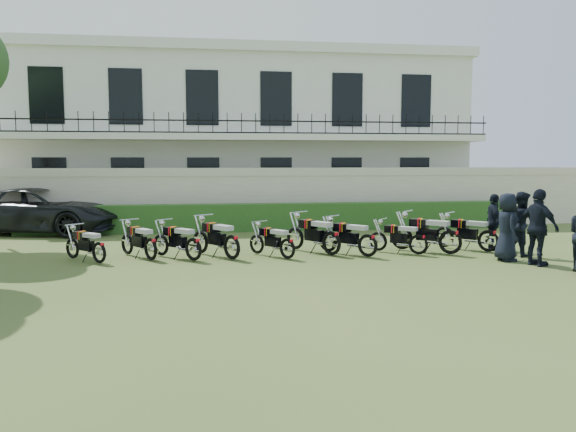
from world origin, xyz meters
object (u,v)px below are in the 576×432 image
(motorcycle_7, at_px, (418,240))
(motorcycle_9, at_px, (489,236))
(motorcycle_1, at_px, (151,244))
(motorcycle_8, at_px, (450,236))
(motorcycle_2, at_px, (193,244))
(motorcycle_4, at_px, (287,244))
(officer_5, at_px, (493,222))
(officer_3, at_px, (507,227))
(motorcycle_0, at_px, (99,247))
(motorcycle_5, at_px, (332,237))
(officer_2, at_px, (538,228))
(motorcycle_6, at_px, (368,240))
(officer_4, at_px, (521,224))
(motorcycle_3, at_px, (232,241))
(suv, at_px, (40,211))

(motorcycle_7, height_order, motorcycle_9, motorcycle_9)
(motorcycle_1, bearing_deg, motorcycle_8, -37.41)
(motorcycle_2, xyz_separation_m, motorcycle_4, (2.43, -0.06, -0.04))
(officer_5, bearing_deg, officer_3, 174.22)
(motorcycle_0, xyz_separation_m, motorcycle_5, (6.03, 0.35, 0.09))
(officer_2, bearing_deg, motorcycle_6, 47.92)
(motorcycle_4, xyz_separation_m, officer_4, (6.38, -0.26, 0.45))
(officer_5, bearing_deg, motorcycle_3, 105.96)
(motorcycle_4, bearing_deg, officer_5, -32.22)
(motorcycle_5, height_order, motorcycle_6, motorcycle_5)
(motorcycle_1, height_order, suv, suv)
(motorcycle_4, distance_m, motorcycle_8, 4.53)
(motorcycle_7, distance_m, suv, 13.25)
(motorcycle_0, height_order, motorcycle_5, motorcycle_5)
(motorcycle_0, relative_size, motorcycle_6, 0.86)
(motorcycle_4, distance_m, motorcycle_6, 2.17)
(motorcycle_1, relative_size, motorcycle_8, 0.96)
(motorcycle_4, bearing_deg, motorcycle_9, -35.53)
(suv, bearing_deg, motorcycle_4, -116.02)
(motorcycle_2, bearing_deg, motorcycle_9, -43.16)
(motorcycle_7, xyz_separation_m, officer_2, (2.35, -1.86, 0.52))
(motorcycle_0, relative_size, motorcycle_2, 0.93)
(motorcycle_8, bearing_deg, officer_5, -25.21)
(officer_3, bearing_deg, officer_4, -43.11)
(motorcycle_1, distance_m, suv, 7.66)
(motorcycle_6, bearing_deg, motorcycle_4, 137.82)
(motorcycle_5, relative_size, motorcycle_6, 1.15)
(motorcycle_0, relative_size, officer_3, 0.72)
(motorcycle_2, relative_size, motorcycle_6, 0.92)
(motorcycle_4, height_order, officer_3, officer_3)
(motorcycle_7, relative_size, motorcycle_9, 0.92)
(motorcycle_5, distance_m, suv, 11.10)
(motorcycle_0, xyz_separation_m, motorcycle_4, (4.77, -0.02, 0.00))
(officer_3, bearing_deg, motorcycle_8, 54.11)
(officer_2, height_order, officer_3, officer_2)
(suv, relative_size, officer_2, 3.04)
(motorcycle_5, height_order, motorcycle_8, motorcycle_8)
(motorcycle_4, xyz_separation_m, motorcycle_8, (4.52, 0.08, 0.10))
(motorcycle_4, xyz_separation_m, motorcycle_6, (2.16, -0.01, 0.05))
(suv, height_order, officer_3, officer_3)
(motorcycle_3, height_order, motorcycle_6, motorcycle_3)
(motorcycle_4, height_order, officer_4, officer_4)
(motorcycle_3, relative_size, motorcycle_9, 1.11)
(officer_2, bearing_deg, officer_3, 9.25)
(motorcycle_2, height_order, officer_4, officer_4)
(motorcycle_7, bearing_deg, officer_4, -59.87)
(motorcycle_1, height_order, officer_3, officer_3)
(motorcycle_2, distance_m, motorcycle_3, 0.99)
(motorcycle_5, relative_size, officer_2, 0.90)
(motorcycle_3, relative_size, officer_2, 0.88)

